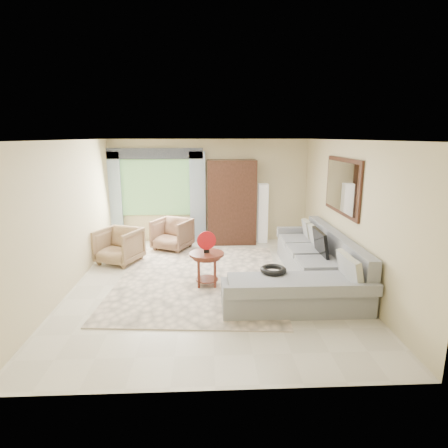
{
  "coord_description": "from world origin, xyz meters",
  "views": [
    {
      "loc": [
        -0.07,
        -6.5,
        2.66
      ],
      "look_at": [
        0.25,
        0.35,
        1.05
      ],
      "focal_mm": 30.0,
      "sensor_mm": 36.0,
      "label": 1
    }
  ],
  "objects_px": {
    "tv_screen": "(320,243)",
    "armchair_left": "(119,246)",
    "armoire": "(232,202)",
    "floor_lamp": "(263,213)",
    "sectional_sofa": "(310,271)",
    "armchair_right": "(172,234)",
    "potted_plant": "(123,236)",
    "coffee_table": "(207,269)"
  },
  "relations": [
    {
      "from": "armchair_left",
      "to": "floor_lamp",
      "type": "bearing_deg",
      "value": 48.04
    },
    {
      "from": "armchair_left",
      "to": "potted_plant",
      "type": "height_order",
      "value": "armchair_left"
    },
    {
      "from": "sectional_sofa",
      "to": "coffee_table",
      "type": "xyz_separation_m",
      "value": [
        -1.87,
        0.09,
        0.05
      ]
    },
    {
      "from": "armchair_right",
      "to": "armoire",
      "type": "distance_m",
      "value": 1.68
    },
    {
      "from": "tv_screen",
      "to": "armoire",
      "type": "height_order",
      "value": "armoire"
    },
    {
      "from": "sectional_sofa",
      "to": "coffee_table",
      "type": "distance_m",
      "value": 1.87
    },
    {
      "from": "coffee_table",
      "to": "armchair_left",
      "type": "relative_size",
      "value": 0.76
    },
    {
      "from": "sectional_sofa",
      "to": "floor_lamp",
      "type": "distance_m",
      "value": 3.03
    },
    {
      "from": "tv_screen",
      "to": "floor_lamp",
      "type": "distance_m",
      "value": 2.73
    },
    {
      "from": "armoire",
      "to": "floor_lamp",
      "type": "bearing_deg",
      "value": 4.29
    },
    {
      "from": "armoire",
      "to": "sectional_sofa",
      "type": "bearing_deg",
      "value": -66.94
    },
    {
      "from": "potted_plant",
      "to": "floor_lamp",
      "type": "relative_size",
      "value": 0.32
    },
    {
      "from": "tv_screen",
      "to": "coffee_table",
      "type": "xyz_separation_m",
      "value": [
        -2.13,
        -0.23,
        -0.39
      ]
    },
    {
      "from": "tv_screen",
      "to": "armoire",
      "type": "xyz_separation_m",
      "value": [
        -1.5,
        2.58,
        0.33
      ]
    },
    {
      "from": "armchair_left",
      "to": "sectional_sofa",
      "type": "bearing_deg",
      "value": 2.35
    },
    {
      "from": "tv_screen",
      "to": "floor_lamp",
      "type": "relative_size",
      "value": 0.49
    },
    {
      "from": "sectional_sofa",
      "to": "potted_plant",
      "type": "relative_size",
      "value": 7.25
    },
    {
      "from": "tv_screen",
      "to": "armchair_left",
      "type": "height_order",
      "value": "tv_screen"
    },
    {
      "from": "tv_screen",
      "to": "coffee_table",
      "type": "bearing_deg",
      "value": -173.78
    },
    {
      "from": "armchair_left",
      "to": "potted_plant",
      "type": "xyz_separation_m",
      "value": [
        -0.21,
        1.37,
        -0.14
      ]
    },
    {
      "from": "tv_screen",
      "to": "armoire",
      "type": "distance_m",
      "value": 3.0
    },
    {
      "from": "potted_plant",
      "to": "sectional_sofa",
      "type": "bearing_deg",
      "value": -35.62
    },
    {
      "from": "coffee_table",
      "to": "potted_plant",
      "type": "xyz_separation_m",
      "value": [
        -2.08,
        2.75,
        -0.09
      ]
    },
    {
      "from": "coffee_table",
      "to": "floor_lamp",
      "type": "bearing_deg",
      "value": 63.5
    },
    {
      "from": "coffee_table",
      "to": "armchair_right",
      "type": "distance_m",
      "value": 2.46
    },
    {
      "from": "potted_plant",
      "to": "floor_lamp",
      "type": "xyz_separation_m",
      "value": [
        3.52,
        0.13,
        0.51
      ]
    },
    {
      "from": "sectional_sofa",
      "to": "armchair_right",
      "type": "height_order",
      "value": "sectional_sofa"
    },
    {
      "from": "armoire",
      "to": "floor_lamp",
      "type": "relative_size",
      "value": 1.4
    },
    {
      "from": "tv_screen",
      "to": "armchair_left",
      "type": "distance_m",
      "value": 4.18
    },
    {
      "from": "tv_screen",
      "to": "armchair_right",
      "type": "bearing_deg",
      "value": 144.75
    },
    {
      "from": "sectional_sofa",
      "to": "tv_screen",
      "type": "height_order",
      "value": "tv_screen"
    },
    {
      "from": "tv_screen",
      "to": "potted_plant",
      "type": "bearing_deg",
      "value": 149.21
    },
    {
      "from": "armchair_right",
      "to": "armoire",
      "type": "height_order",
      "value": "armoire"
    },
    {
      "from": "tv_screen",
      "to": "armchair_right",
      "type": "relative_size",
      "value": 0.91
    },
    {
      "from": "armchair_right",
      "to": "sectional_sofa",
      "type": "bearing_deg",
      "value": -16.46
    },
    {
      "from": "potted_plant",
      "to": "armoire",
      "type": "distance_m",
      "value": 2.84
    },
    {
      "from": "tv_screen",
      "to": "armchair_left",
      "type": "relative_size",
      "value": 0.89
    },
    {
      "from": "floor_lamp",
      "to": "coffee_table",
      "type": "bearing_deg",
      "value": -116.5
    },
    {
      "from": "armchair_left",
      "to": "armchair_right",
      "type": "height_order",
      "value": "armchair_left"
    },
    {
      "from": "tv_screen",
      "to": "potted_plant",
      "type": "distance_m",
      "value": 4.93
    },
    {
      "from": "armchair_right",
      "to": "potted_plant",
      "type": "bearing_deg",
      "value": -173.19
    },
    {
      "from": "floor_lamp",
      "to": "tv_screen",
      "type": "bearing_deg",
      "value": -75.15
    }
  ]
}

